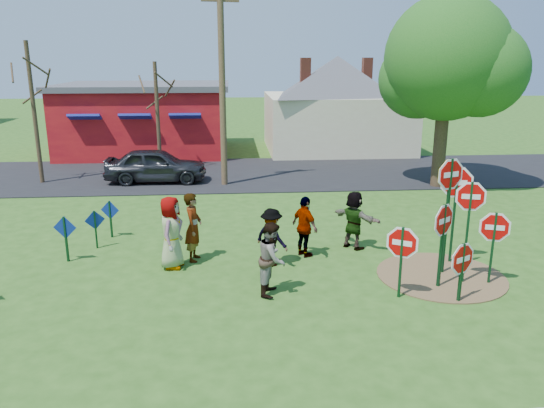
{
  "coord_description": "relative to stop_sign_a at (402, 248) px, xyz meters",
  "views": [
    {
      "loc": [
        -0.76,
        -13.06,
        5.38
      ],
      "look_at": [
        0.34,
        0.73,
        1.51
      ],
      "focal_mm": 35.0,
      "sensor_mm": 36.0,
      "label": 1
    }
  ],
  "objects": [
    {
      "name": "stop_sign_a",
      "position": [
        0.0,
        0.0,
        0.0
      ],
      "size": [
        0.87,
        0.53,
        1.83
      ],
      "rotation": [
        0.0,
        0.0,
        -0.54
      ],
      "color": "#0E351A",
      "rests_on": "ground"
    },
    {
      "name": "person_b",
      "position": [
        -4.86,
        2.71,
        -0.27
      ],
      "size": [
        0.55,
        0.75,
        1.88
      ],
      "primitive_type": "imported",
      "rotation": [
        0.0,
        0.0,
        1.42
      ],
      "color": "teal",
      "rests_on": "ground"
    },
    {
      "name": "person_f",
      "position": [
        -0.32,
        3.3,
        -0.36
      ],
      "size": [
        1.41,
        1.52,
        1.7
      ],
      "primitive_type": "imported",
      "rotation": [
        0.0,
        0.0,
        2.28
      ],
      "color": "#1A4F21",
      "rests_on": "ground"
    },
    {
      "name": "person_a",
      "position": [
        -5.4,
        2.24,
        -0.25
      ],
      "size": [
        0.78,
        1.04,
        1.93
      ],
      "primitive_type": "imported",
      "rotation": [
        0.0,
        0.0,
        1.38
      ],
      "color": "#3E5187",
      "rests_on": "ground"
    },
    {
      "name": "bare_tree_east",
      "position": [
        -7.23,
        14.72,
        2.12
      ],
      "size": [
        1.8,
        1.8,
        5.15
      ],
      "color": "#382819",
      "rests_on": "ground"
    },
    {
      "name": "person_c",
      "position": [
        -2.9,
        0.45,
        -0.34
      ],
      "size": [
        0.86,
        0.99,
        1.74
      ],
      "primitive_type": "imported",
      "rotation": [
        0.0,
        0.0,
        1.3
      ],
      "color": "brown",
      "rests_on": "ground"
    },
    {
      "name": "blue_diamond_c",
      "position": [
        -7.74,
        3.86,
        -0.51
      ],
      "size": [
        0.53,
        0.24,
        1.14
      ],
      "rotation": [
        0.0,
        0.0,
        0.41
      ],
      "color": "#0E351A",
      "rests_on": "ground"
    },
    {
      "name": "stop_sign_g",
      "position": [
        1.11,
        0.45,
        0.3
      ],
      "size": [
        0.84,
        0.65,
        2.21
      ],
      "rotation": [
        0.0,
        0.0,
        0.65
      ],
      "color": "#0E351A",
      "rests_on": "ground"
    },
    {
      "name": "stop_sign_f",
      "position": [
        2.43,
        0.56,
        0.13
      ],
      "size": [
        0.94,
        0.33,
        1.94
      ],
      "rotation": [
        0.0,
        0.0,
        -0.33
      ],
      "color": "#0E351A",
      "rests_on": "ground"
    },
    {
      "name": "ground",
      "position": [
        -3.07,
        2.08,
        -1.21
      ],
      "size": [
        120.0,
        120.0,
        0.0
      ],
      "primitive_type": "plane",
      "color": "#294F16",
      "rests_on": "ground"
    },
    {
      "name": "blue_diamond_d",
      "position": [
        -7.51,
        4.82,
        -0.49
      ],
      "size": [
        0.58,
        0.18,
        1.17
      ],
      "rotation": [
        0.0,
        0.0,
        -0.27
      ],
      "color": "#0E351A",
      "rests_on": "ground"
    },
    {
      "name": "cream_house",
      "position": [
        2.43,
        20.08,
        1.71
      ],
      "size": [
        9.4,
        9.4,
        6.5
      ],
      "color": "beige",
      "rests_on": "ground"
    },
    {
      "name": "road",
      "position": [
        -3.07,
        13.58,
        -1.19
      ],
      "size": [
        120.0,
        7.5,
        0.04
      ],
      "primitive_type": "cube",
      "color": "black",
      "rests_on": "ground"
    },
    {
      "name": "red_building",
      "position": [
        -8.57,
        20.07,
        0.75
      ],
      "size": [
        9.4,
        7.69,
        3.9
      ],
      "color": "maroon",
      "rests_on": "ground"
    },
    {
      "name": "stop_sign_e",
      "position": [
        1.27,
        -0.36,
        -0.25
      ],
      "size": [
        0.88,
        0.49,
        1.53
      ],
      "rotation": [
        0.0,
        0.0,
        0.5
      ],
      "color": "#0E351A",
      "rests_on": "ground"
    },
    {
      "name": "stop_sign_c",
      "position": [
        1.81,
        0.66,
        0.68
      ],
      "size": [
        0.94,
        0.27,
        2.68
      ],
      "rotation": [
        0.0,
        0.0,
        -0.27
      ],
      "color": "#0E351A",
      "rests_on": "ground"
    },
    {
      "name": "person_e",
      "position": [
        -1.82,
        2.75,
        -0.36
      ],
      "size": [
        0.88,
        1.08,
        1.71
      ],
      "primitive_type": "imported",
      "rotation": [
        0.0,
        0.0,
        2.11
      ],
      "color": "#512F62",
      "rests_on": "ground"
    },
    {
      "name": "suv",
      "position": [
        -7.08,
        12.14,
        -0.43
      ],
      "size": [
        4.38,
        1.82,
        1.48
      ],
      "primitive_type": "imported",
      "rotation": [
        0.0,
        0.0,
        1.56
      ],
      "color": "#28282D",
      "rests_on": "road"
    },
    {
      "name": "stop_sign_b",
      "position": [
        1.54,
        1.28,
        1.08
      ],
      "size": [
        1.0,
        0.41,
        3.13
      ],
      "rotation": [
        0.0,
        0.0,
        0.38
      ],
      "color": "#0E351A",
      "rests_on": "ground"
    },
    {
      "name": "utility_pole",
      "position": [
        -4.09,
        11.42,
        3.28
      ],
      "size": [
        2.08,
        0.47,
        8.54
      ],
      "rotation": [
        0.0,
        0.0,
        0.17
      ],
      "color": "#4C3823",
      "rests_on": "ground"
    },
    {
      "name": "dirt_patch",
      "position": [
        1.43,
        1.08,
        -1.2
      ],
      "size": [
        3.2,
        3.2,
        0.03
      ],
      "primitive_type": "cylinder",
      "color": "brown",
      "rests_on": "ground"
    },
    {
      "name": "stop_sign_d",
      "position": [
        2.04,
        1.99,
        0.79
      ],
      "size": [
        1.11,
        0.29,
        2.78
      ],
      "rotation": [
        0.0,
        0.0,
        -0.24
      ],
      "color": "#0E351A",
      "rests_on": "ground"
    },
    {
      "name": "person_d",
      "position": [
        -2.79,
        2.18,
        -0.43
      ],
      "size": [
        1.12,
        1.12,
        1.56
      ],
      "primitive_type": "imported",
      "rotation": [
        0.0,
        0.0,
        2.35
      ],
      "color": "#2F3034",
      "rests_on": "ground"
    },
    {
      "name": "leafy_tree",
      "position": [
        5.09,
        10.44,
        3.83
      ],
      "size": [
        5.51,
        5.03,
        7.83
      ],
      "color": "#382819",
      "rests_on": "ground"
    },
    {
      "name": "bare_tree_west",
      "position": [
        -12.08,
        12.42,
        2.68
      ],
      "size": [
        1.8,
        1.8,
        6.01
      ],
      "color": "#382819",
      "rests_on": "ground"
    },
    {
      "name": "blue_diamond_b",
      "position": [
        -8.28,
        2.87,
        -0.42
      ],
      "size": [
        0.63,
        0.12,
        1.28
      ],
      "rotation": [
        0.0,
        0.0,
        -0.16
      ],
      "color": "#0E351A",
      "rests_on": "ground"
    }
  ]
}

